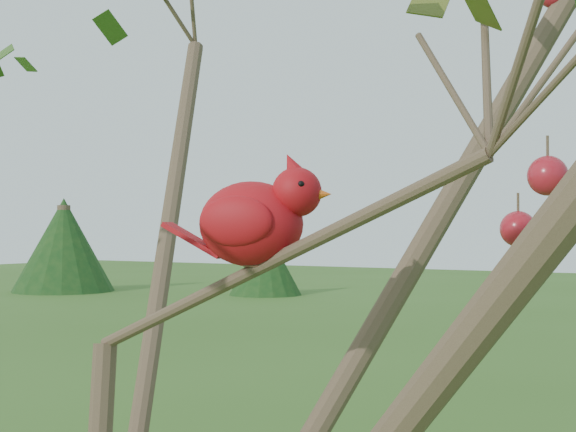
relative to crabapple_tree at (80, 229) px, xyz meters
name	(u,v)px	position (x,y,z in m)	size (l,w,h in m)	color
crabapple_tree	(80,229)	(0.00, 0.00, 0.00)	(2.35, 2.05, 2.95)	#463425
cardinal	(257,219)	(0.21, 0.10, 0.01)	(0.23, 0.14, 0.16)	#AD0E1A
distant_trees	(563,255)	(-4.23, 21.94, -0.69)	(42.84, 11.10, 3.22)	#463425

